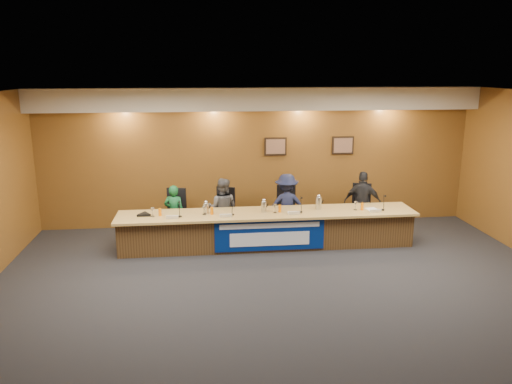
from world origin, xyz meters
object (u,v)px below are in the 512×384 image
Objects in this scene: panelist_a at (174,213)px; panelist_d at (363,203)px; panelist_b at (223,208)px; office_chair_c at (286,213)px; dais_body at (267,230)px; office_chair_d at (361,211)px; office_chair_b at (222,215)px; carafe_mid at (264,207)px; speakerphone at (144,214)px; banner at (270,235)px; panelist_c at (286,205)px; office_chair_a at (175,217)px; carafe_left at (206,208)px; carafe_right at (319,203)px.

panelist_d is (4.15, 0.00, 0.10)m from panelist_a.
panelist_b reaches higher than office_chair_c.
office_chair_d is at bearing 17.76° from dais_body.
office_chair_c is 1.72m from office_chair_d.
panelist_b is 2.78× the size of office_chair_b.
dais_body is 12.50× the size of office_chair_b.
carafe_mid is 2.41m from speakerphone.
speakerphone is (-4.71, -0.64, 0.07)m from panelist_d.
office_chair_d is at bearing 17.95° from carafe_mid.
banner reaches higher than office_chair_d.
panelist_d is (2.23, 1.03, 0.32)m from banner.
dais_body is at bearing 177.32° from panelist_a.
office_chair_a is at bearing -1.43° from panelist_c.
carafe_right is at bearing 1.11° from carafe_left.
office_chair_d is 2.13× the size of carafe_mid.
panelist_c is 1.42m from office_chair_b.
office_chair_d is (1.72, 0.10, -0.22)m from panelist_c.
panelist_b is at bearing -164.03° from office_chair_c.
panelist_a is 0.95m from carafe_left.
carafe_left is (-0.36, -0.62, 0.19)m from panelist_b.
office_chair_a and office_chair_b have the same top height.
panelist_d reaches higher than panelist_c.
dais_body is 4.49× the size of panelist_b.
panelist_b is at bearing -66.11° from office_chair_b.
office_chair_a is at bearing 21.38° from panelist_d.
panelist_b reaches higher than carafe_right.
panelist_a is 3.79× the size of speakerphone.
office_chair_b is at bearing -3.17° from panelist_c.
office_chair_c is (0.00, 0.10, -0.22)m from panelist_c.
office_chair_c is (0.51, 1.13, 0.10)m from banner.
dais_body is 2.05m from office_chair_a.
panelist_a is 0.87m from speakerphone.
panelist_a is (-1.92, 0.61, 0.26)m from dais_body.
office_chair_c is at bearing 19.43° from panelist_d.
panelist_d is 0.24m from office_chair_d.
carafe_left is at bearing -149.40° from office_chair_d.
office_chair_d is at bearing 11.69° from carafe_left.
panelist_c reaches higher than office_chair_a.
speakerphone is (-1.59, -0.74, 0.30)m from office_chair_b.
carafe_mid is at bearing -18.53° from office_chair_b.
banner is 4.58× the size of office_chair_a.
panelist_c is 2.90× the size of office_chair_c.
office_chair_a is 1.85× the size of carafe_right.
panelist_c reaches higher than office_chair_d.
dais_body is 4.26× the size of panelist_d.
office_chair_c is at bearing 52.00° from carafe_mid.
panelist_a is at bearing -78.28° from office_chair_a.
panelist_d reaches higher than office_chair_b.
panelist_b reaches higher than carafe_left.
office_chair_a is 4.15m from office_chair_d.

